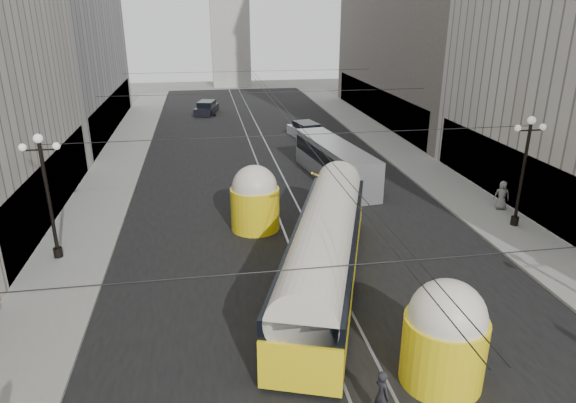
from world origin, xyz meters
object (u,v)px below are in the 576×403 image
object	(u,v)px
pedestrian_crossing_a	(382,395)
streetcar	(325,248)
city_bus	(335,161)
pedestrian_sidewalk_right	(502,195)

from	to	relation	value
pedestrian_crossing_a	streetcar	bearing A→B (deg)	-15.88
city_bus	pedestrian_crossing_a	world-z (taller)	city_bus
streetcar	city_bus	size ratio (longest dim) A/B	1.48
pedestrian_crossing_a	city_bus	bearing A→B (deg)	-25.67
streetcar	pedestrian_crossing_a	world-z (taller)	streetcar
streetcar	city_bus	distance (m)	15.33
streetcar	pedestrian_sidewalk_right	distance (m)	14.90
pedestrian_sidewalk_right	streetcar	bearing A→B (deg)	51.08
city_bus	streetcar	bearing A→B (deg)	-105.99
pedestrian_crossing_a	pedestrian_sidewalk_right	bearing A→B (deg)	-55.36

